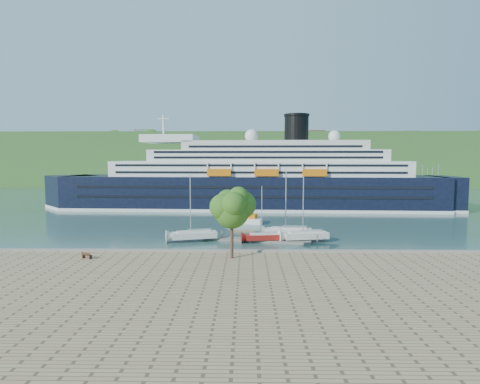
% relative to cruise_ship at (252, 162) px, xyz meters
% --- Properties ---
extents(ground, '(400.00, 400.00, 0.00)m').
position_rel_cruise_ship_xyz_m(ground, '(-5.10, -50.28, -11.78)').
color(ground, '#2F544E').
rests_on(ground, ground).
extents(far_hillside, '(400.00, 50.00, 24.00)m').
position_rel_cruise_ship_xyz_m(far_hillside, '(-5.10, 94.72, 0.22)').
color(far_hillside, '#285020').
rests_on(far_hillside, ground).
extents(quay_coping, '(220.00, 0.50, 0.30)m').
position_rel_cruise_ship_xyz_m(quay_coping, '(-5.10, -50.48, -10.63)').
color(quay_coping, slate).
rests_on(quay_coping, promenade).
extents(cruise_ship, '(105.46, 19.51, 23.56)m').
position_rel_cruise_ship_xyz_m(cruise_ship, '(0.00, 0.00, 0.00)').
color(cruise_ship, black).
rests_on(cruise_ship, ground).
extents(park_bench, '(1.43, 1.05, 0.85)m').
position_rel_cruise_ship_xyz_m(park_bench, '(-19.94, -54.14, -10.36)').
color(park_bench, '#462514').
rests_on(park_bench, promenade).
extents(promenade_tree, '(5.51, 5.51, 9.13)m').
position_rel_cruise_ship_xyz_m(promenade_tree, '(-2.94, -53.63, -6.22)').
color(promenade_tree, '#2C5B17').
rests_on(promenade_tree, promenade).
extents(floating_pontoon, '(16.51, 5.23, 0.37)m').
position_rel_cruise_ship_xyz_m(floating_pontoon, '(0.35, -39.45, -11.60)').
color(floating_pontoon, gray).
rests_on(floating_pontoon, ground).
extents(sailboat_white_near, '(7.86, 4.06, 9.79)m').
position_rel_cruise_ship_xyz_m(sailboat_white_near, '(-9.24, -39.62, -6.89)').
color(sailboat_white_near, silver).
rests_on(sailboat_white_near, ground).
extents(sailboat_red, '(6.48, 2.52, 8.15)m').
position_rel_cruise_ship_xyz_m(sailboat_red, '(1.51, -40.07, -7.71)').
color(sailboat_red, maroon).
rests_on(sailboat_red, ground).
extents(sailboat_white_far, '(8.08, 2.84, 10.25)m').
position_rel_cruise_ship_xyz_m(sailboat_white_far, '(5.57, -36.76, -6.66)').
color(sailboat_white_far, silver).
rests_on(sailboat_white_far, ground).
extents(tender_launch, '(7.19, 4.04, 1.88)m').
position_rel_cruise_ship_xyz_m(tender_launch, '(-1.53, -22.50, -10.84)').
color(tender_launch, orange).
rests_on(tender_launch, ground).
extents(sailboat_extra, '(7.72, 3.39, 9.65)m').
position_rel_cruise_ship_xyz_m(sailboat_extra, '(7.86, -39.61, -6.96)').
color(sailboat_extra, silver).
rests_on(sailboat_extra, ground).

